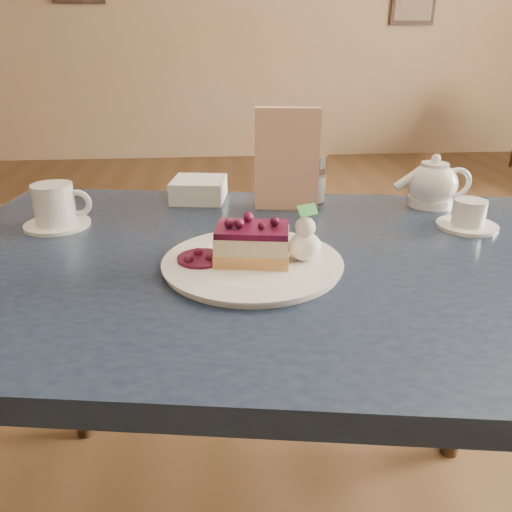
{
  "coord_description": "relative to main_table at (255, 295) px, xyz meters",
  "views": [
    {
      "loc": [
        -0.27,
        -0.5,
        1.15
      ],
      "look_at": [
        -0.21,
        0.23,
        0.84
      ],
      "focal_mm": 35.0,
      "sensor_mm": 36.0,
      "label": 1
    }
  ],
  "objects": [
    {
      "name": "berry_sauce",
      "position": [
        -0.1,
        -0.04,
        0.1
      ],
      "size": [
        0.08,
        0.08,
        0.01
      ],
      "primitive_type": "cylinder",
      "color": "#3F061B",
      "rests_on": "dessert_plate"
    },
    {
      "name": "whipped_cream",
      "position": [
        0.08,
        -0.06,
        0.12
      ],
      "size": [
        0.06,
        0.06,
        0.05
      ],
      "color": "white",
      "rests_on": "dessert_plate"
    },
    {
      "name": "cheesecake_slice",
      "position": [
        -0.01,
        -0.05,
        0.13
      ],
      "size": [
        0.14,
        0.11,
        0.06
      ],
      "rotation": [
        0.0,
        0.0,
        -0.16
      ],
      "color": "#EDB76B",
      "rests_on": "dessert_plate"
    },
    {
      "name": "dessert_plate",
      "position": [
        -0.01,
        -0.05,
        0.09
      ],
      "size": [
        0.31,
        0.31,
        0.01
      ],
      "primitive_type": "cylinder",
      "color": "white",
      "rests_on": "main_table"
    },
    {
      "name": "menu_card",
      "position": [
        0.1,
        0.28,
        0.2
      ],
      "size": [
        0.15,
        0.05,
        0.23
      ],
      "primitive_type": "cube",
      "rotation": [
        0.0,
        0.0,
        -0.16
      ],
      "color": "beige",
      "rests_on": "main_table"
    },
    {
      "name": "main_table",
      "position": [
        0.0,
        0.0,
        0.0
      ],
      "size": [
        1.38,
        1.03,
        0.79
      ],
      "rotation": [
        0.0,
        0.0,
        -0.16
      ],
      "color": "#1D293C",
      "rests_on": "ground"
    },
    {
      "name": "coffee_set",
      "position": [
        -0.4,
        0.19,
        0.12
      ],
      "size": [
        0.15,
        0.14,
        0.09
      ],
      "color": "white",
      "rests_on": "main_table"
    },
    {
      "name": "sugar_shaker",
      "position": [
        0.17,
        0.32,
        0.14
      ],
      "size": [
        0.06,
        0.06,
        0.12
      ],
      "color": "white",
      "rests_on": "main_table"
    },
    {
      "name": "napkin_stack",
      "position": [
        -0.11,
        0.37,
        0.11
      ],
      "size": [
        0.14,
        0.14,
        0.05
      ],
      "primitive_type": "cube",
      "rotation": [
        0.0,
        0.0,
        -0.16
      ],
      "color": "white",
      "rests_on": "main_table"
    },
    {
      "name": "tea_set",
      "position": [
        0.45,
        0.24,
        0.13
      ],
      "size": [
        0.19,
        0.28,
        0.11
      ],
      "color": "white",
      "rests_on": "main_table"
    }
  ]
}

